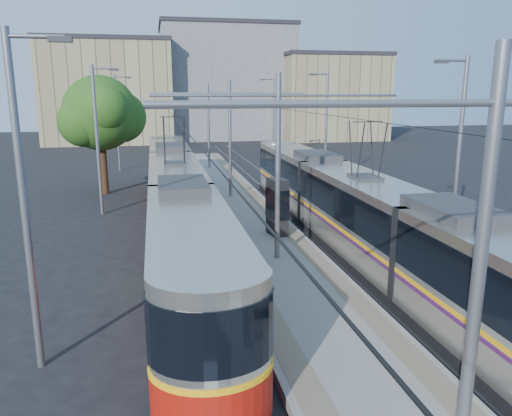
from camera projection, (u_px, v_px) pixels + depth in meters
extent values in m
plane|color=black|center=(357.00, 376.00, 11.93)|extent=(160.00, 160.00, 0.00)
cube|color=gray|center=(239.00, 209.00, 28.11)|extent=(4.00, 50.00, 0.30)
cube|color=gray|center=(213.00, 208.00, 27.80)|extent=(0.70, 50.00, 0.01)
cube|color=gray|center=(264.00, 205.00, 28.36)|extent=(0.70, 50.00, 0.01)
cube|color=gray|center=(161.00, 215.00, 27.30)|extent=(0.07, 70.00, 0.03)
cube|color=gray|center=(187.00, 214.00, 27.58)|extent=(0.07, 70.00, 0.03)
cube|color=gray|center=(288.00, 209.00, 28.70)|extent=(0.07, 70.00, 0.03)
cube|color=gray|center=(312.00, 208.00, 28.98)|extent=(0.07, 70.00, 0.03)
cube|color=black|center=(177.00, 228.00, 24.05)|extent=(2.30, 30.93, 0.40)
cube|color=#B1AEA3|center=(176.00, 195.00, 23.67)|extent=(2.40, 29.33, 2.90)
cube|color=black|center=(176.00, 184.00, 23.56)|extent=(2.43, 29.33, 1.30)
cube|color=#FFAE0D|center=(176.00, 203.00, 23.76)|extent=(2.43, 29.33, 0.12)
cube|color=#AD1309|center=(177.00, 213.00, 23.88)|extent=(2.42, 29.33, 1.10)
cube|color=#2D2D30|center=(175.00, 161.00, 23.31)|extent=(1.68, 3.00, 0.30)
cube|color=black|center=(361.00, 253.00, 20.40)|extent=(2.30, 29.67, 0.40)
cube|color=#B3ADA4|center=(363.00, 214.00, 20.02)|extent=(2.40, 28.07, 2.90)
cube|color=black|center=(364.00, 202.00, 19.91)|extent=(2.43, 28.07, 1.30)
cube|color=#F8A10D|center=(363.00, 223.00, 20.12)|extent=(2.43, 28.07, 0.12)
cube|color=#411345|center=(362.00, 227.00, 20.15)|extent=(2.43, 28.07, 0.10)
cube|color=#2D2D30|center=(365.00, 174.00, 19.66)|extent=(1.68, 3.00, 0.30)
cylinder|color=slate|center=(477.00, 293.00, 7.24)|extent=(0.20, 0.20, 7.00)
cylinder|color=slate|center=(497.00, 103.00, 6.63)|extent=(9.20, 0.10, 0.10)
cylinder|color=slate|center=(278.00, 169.00, 18.69)|extent=(0.20, 0.20, 7.00)
cylinder|color=slate|center=(279.00, 95.00, 18.07)|extent=(9.20, 0.10, 0.10)
cylinder|color=slate|center=(230.00, 139.00, 30.14)|extent=(0.20, 0.20, 7.00)
cylinder|color=slate|center=(229.00, 94.00, 29.52)|extent=(9.20, 0.10, 0.10)
cylinder|color=slate|center=(209.00, 126.00, 41.59)|extent=(0.20, 0.20, 7.00)
cylinder|color=slate|center=(208.00, 93.00, 40.97)|extent=(9.20, 0.10, 0.10)
cylinder|color=black|center=(170.00, 113.00, 26.18)|extent=(0.02, 70.00, 0.02)
cylinder|color=black|center=(302.00, 111.00, 27.58)|extent=(0.02, 70.00, 0.02)
cylinder|color=slate|center=(24.00, 209.00, 11.47)|extent=(0.18, 0.18, 8.00)
cube|color=#2D2D30|center=(60.00, 39.00, 10.82)|extent=(0.50, 0.22, 0.12)
cylinder|color=slate|center=(97.00, 142.00, 26.73)|extent=(0.18, 0.18, 8.00)
cube|color=#2D2D30|center=(114.00, 70.00, 26.08)|extent=(0.50, 0.22, 0.12)
cylinder|color=slate|center=(117.00, 123.00, 41.99)|extent=(0.18, 0.18, 8.00)
cube|color=#2D2D30|center=(128.00, 77.00, 41.35)|extent=(0.50, 0.22, 0.12)
cylinder|color=slate|center=(458.00, 159.00, 20.10)|extent=(0.18, 0.18, 8.00)
cube|color=#2D2D30|center=(441.00, 62.00, 19.03)|extent=(0.50, 0.22, 0.12)
cylinder|color=slate|center=(326.00, 129.00, 35.36)|extent=(0.18, 0.18, 8.00)
cube|color=#2D2D30|center=(313.00, 75.00, 34.29)|extent=(0.50, 0.22, 0.12)
cylinder|color=slate|center=(274.00, 118.00, 50.63)|extent=(0.18, 0.18, 8.00)
cube|color=#2D2D30|center=(263.00, 80.00, 49.56)|extent=(0.50, 0.22, 0.12)
cube|color=black|center=(277.00, 207.00, 22.39)|extent=(0.82, 1.20, 2.56)
cube|color=black|center=(277.00, 203.00, 22.36)|extent=(0.87, 1.25, 1.33)
cylinder|color=#382314|center=(104.00, 170.00, 32.84)|extent=(0.44, 0.44, 3.18)
sphere|color=#1D4714|center=(100.00, 113.00, 32.00)|extent=(4.78, 4.78, 4.78)
sphere|color=#1D4714|center=(120.00, 117.00, 33.06)|extent=(3.38, 3.38, 3.38)
cube|color=tan|center=(110.00, 94.00, 65.78)|extent=(16.00, 12.00, 12.66)
cube|color=#262328|center=(106.00, 41.00, 64.27)|extent=(16.32, 12.24, 0.50)
cube|color=gray|center=(225.00, 84.00, 72.40)|extent=(18.00, 14.00, 15.25)
cube|color=#262328|center=(225.00, 27.00, 70.60)|extent=(18.36, 14.28, 0.50)
cube|color=tan|center=(330.00, 99.00, 69.86)|extent=(14.00, 10.00, 11.19)
cube|color=#262328|center=(332.00, 55.00, 68.52)|extent=(14.28, 10.20, 0.50)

